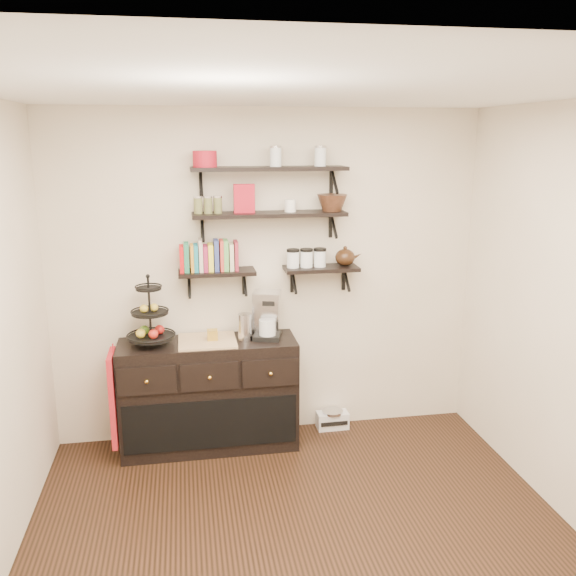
{
  "coord_description": "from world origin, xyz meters",
  "views": [
    {
      "loc": [
        -0.66,
        -3.09,
        2.47
      ],
      "look_at": [
        0.07,
        1.15,
        1.4
      ],
      "focal_mm": 38.0,
      "sensor_mm": 36.0,
      "label": 1
    }
  ],
  "objects_px": {
    "fruit_stand": "(151,322)",
    "radio": "(332,419)",
    "sideboard": "(209,394)",
    "coffee_maker": "(267,315)"
  },
  "relations": [
    {
      "from": "sideboard",
      "to": "radio",
      "type": "height_order",
      "value": "sideboard"
    },
    {
      "from": "sideboard",
      "to": "fruit_stand",
      "type": "xyz_separation_m",
      "value": [
        -0.43,
        0.0,
        0.63
      ]
    },
    {
      "from": "coffee_maker",
      "to": "fruit_stand",
      "type": "bearing_deg",
      "value": -163.55
    },
    {
      "from": "radio",
      "to": "coffee_maker",
      "type": "bearing_deg",
      "value": -170.65
    },
    {
      "from": "fruit_stand",
      "to": "radio",
      "type": "xyz_separation_m",
      "value": [
        1.49,
        0.13,
        -1.0
      ]
    },
    {
      "from": "sideboard",
      "to": "radio",
      "type": "distance_m",
      "value": 1.13
    },
    {
      "from": "fruit_stand",
      "to": "coffee_maker",
      "type": "bearing_deg",
      "value": 1.42
    },
    {
      "from": "sideboard",
      "to": "fruit_stand",
      "type": "bearing_deg",
      "value": 179.46
    },
    {
      "from": "fruit_stand",
      "to": "radio",
      "type": "height_order",
      "value": "fruit_stand"
    },
    {
      "from": "fruit_stand",
      "to": "coffee_maker",
      "type": "xyz_separation_m",
      "value": [
        0.9,
        0.02,
        -0.0
      ]
    }
  ]
}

